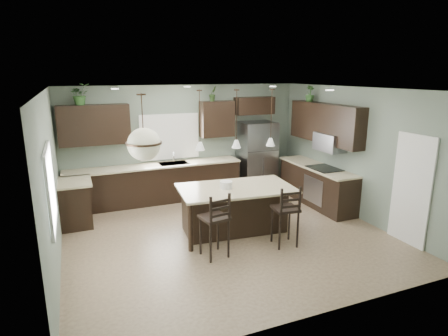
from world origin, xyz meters
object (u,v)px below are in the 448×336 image
refrigerator (257,157)px  bar_stool_left (214,225)px  bar_stool_right (285,215)px  plant_back_left (80,94)px  serving_dish (226,185)px  kitchen_island (236,210)px

refrigerator → bar_stool_left: 3.89m
bar_stool_right → bar_stool_left: bearing=-176.7°
refrigerator → bar_stool_right: 3.33m
refrigerator → plant_back_left: plant_back_left is taller
serving_dish → bar_stool_right: size_ratio=0.21×
bar_stool_right → serving_dish: bearing=137.9°
refrigerator → bar_stool_right: bearing=-108.0°
refrigerator → serving_dish: refrigerator is taller
refrigerator → bar_stool_right: size_ratio=1.60×
serving_dish → bar_stool_left: size_ratio=0.21×
bar_stool_left → bar_stool_right: bar_stool_left is taller
kitchen_island → serving_dish: serving_dish is taller
kitchen_island → serving_dish: (-0.20, 0.02, 0.53)m
kitchen_island → bar_stool_left: (-0.76, -0.80, 0.12)m
bar_stool_right → kitchen_island: bearing=130.4°
refrigerator → plant_back_left: bearing=177.3°
bar_stool_left → bar_stool_right: bearing=-12.8°
kitchen_island → bar_stool_right: size_ratio=1.90×
refrigerator → bar_stool_left: refrigerator is taller
refrigerator → serving_dish: 2.89m
serving_dish → bar_stool_left: bar_stool_left is taller
refrigerator → bar_stool_left: bearing=-127.7°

